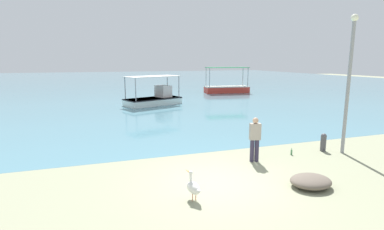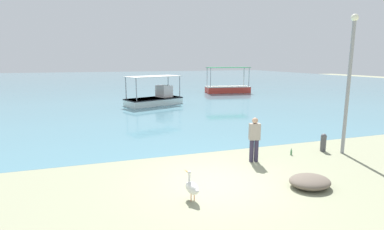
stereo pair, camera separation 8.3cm
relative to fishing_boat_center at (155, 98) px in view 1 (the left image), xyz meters
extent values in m
plane|color=gray|center=(-1.42, -17.05, -0.58)|extent=(120.00, 120.00, 0.00)
cube|color=teal|center=(-1.42, 30.95, -0.58)|extent=(110.00, 90.00, 0.00)
cube|color=white|center=(-0.16, -0.07, -0.29)|extent=(5.16, 3.59, 0.58)
cube|color=black|center=(-0.16, -0.07, -0.04)|extent=(5.21, 3.64, 0.08)
cylinder|color=#99999E|center=(-1.83, -1.66, 0.91)|extent=(0.08, 0.08, 1.81)
cylinder|color=#99999E|center=(-2.47, -0.05, 0.91)|extent=(0.08, 0.08, 1.81)
cylinder|color=#99999E|center=(2.14, -0.08, 0.91)|extent=(0.08, 0.08, 1.81)
cylinder|color=#99999E|center=(1.50, 1.53, 0.91)|extent=(0.08, 0.08, 1.81)
cube|color=silver|center=(-0.16, -0.07, 1.84)|extent=(5.01, 3.61, 0.05)
cube|color=beige|center=(0.83, 0.33, 0.52)|extent=(1.39, 1.63, 1.02)
cube|color=red|center=(9.96, 6.89, -0.21)|extent=(5.28, 2.48, 0.74)
cube|color=silver|center=(9.96, 6.89, 0.12)|extent=(5.32, 2.52, 0.08)
cylinder|color=#99999E|center=(12.34, 7.42, 1.24)|extent=(0.08, 0.08, 2.16)
cylinder|color=#99999E|center=(12.14, 5.80, 1.24)|extent=(0.08, 0.08, 2.16)
cylinder|color=#99999E|center=(7.79, 7.98, 1.24)|extent=(0.08, 0.08, 2.16)
cylinder|color=#99999E|center=(7.59, 6.37, 1.24)|extent=(0.08, 0.08, 2.16)
cube|color=#1B7640|center=(9.96, 6.89, 2.34)|extent=(5.09, 2.55, 0.05)
cylinder|color=#E0997A|center=(-2.62, -18.00, -0.47)|extent=(0.03, 0.03, 0.22)
cylinder|color=#E0997A|center=(-2.52, -17.98, -0.47)|extent=(0.03, 0.03, 0.22)
ellipsoid|color=white|center=(-2.58, -17.96, -0.23)|extent=(0.38, 0.60, 0.32)
ellipsoid|color=white|center=(-2.53, -18.20, -0.21)|extent=(0.15, 0.18, 0.10)
cylinder|color=white|center=(-2.61, -17.81, 0.00)|extent=(0.07, 0.07, 0.26)
sphere|color=white|center=(-2.61, -17.81, 0.16)|extent=(0.11, 0.11, 0.11)
cone|color=#E5933F|center=(-2.64, -17.64, 0.15)|extent=(0.11, 0.31, 0.06)
cylinder|color=gray|center=(4.62, -15.87, 2.04)|extent=(0.14, 0.14, 5.25)
sphere|color=#EAEACC|center=(4.62, -15.87, 4.78)|extent=(0.28, 0.28, 0.28)
cylinder|color=#47474C|center=(4.06, -15.40, -0.28)|extent=(0.23, 0.23, 0.61)
sphere|color=#4C4C51|center=(4.06, -15.40, 0.06)|extent=(0.24, 0.24, 0.24)
cylinder|color=#332C43|center=(0.71, -15.68, -0.16)|extent=(0.16, 0.16, 0.85)
cylinder|color=#332C43|center=(0.54, -15.63, -0.16)|extent=(0.16, 0.16, 0.85)
cube|color=#A2968A|center=(0.62, -15.65, 0.58)|extent=(0.44, 0.31, 0.62)
sphere|color=tan|center=(0.62, -15.65, 1.00)|extent=(0.22, 0.22, 0.22)
ellipsoid|color=#665A4E|center=(1.06, -18.25, -0.40)|extent=(1.26, 1.07, 0.36)
cylinder|color=#3F7F4C|center=(2.47, -15.43, -0.48)|extent=(0.07, 0.07, 0.20)
cylinder|color=#3F7F4C|center=(2.47, -15.43, -0.35)|extent=(0.03, 0.03, 0.07)
camera|label=1|loc=(-5.03, -25.18, 3.20)|focal=28.00mm
camera|label=2|loc=(-4.95, -25.20, 3.20)|focal=28.00mm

